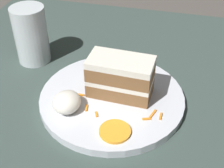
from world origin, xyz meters
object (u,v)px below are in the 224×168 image
at_px(plate, 112,98).
at_px(drinking_glass, 32,38).
at_px(cake_slice, 120,77).
at_px(cream_dollop, 67,102).
at_px(orange_garnish, 115,131).

xyz_separation_m(plate, drinking_glass, (0.11, 0.22, 0.05)).
distance_m(plate, cake_slice, 0.05).
relative_size(cake_slice, cream_dollop, 2.19).
height_order(plate, cake_slice, cake_slice).
bearing_deg(cream_dollop, orange_garnish, -109.52).
distance_m(orange_garnish, drinking_glass, 0.33).
bearing_deg(cake_slice, drinking_glass, -109.52).
height_order(cake_slice, drinking_glass, drinking_glass).
bearing_deg(orange_garnish, cream_dollop, 70.48).
height_order(cake_slice, cream_dollop, cake_slice).
height_order(cream_dollop, orange_garnish, cream_dollop).
bearing_deg(cream_dollop, plate, -49.68).
height_order(plate, drinking_glass, drinking_glass).
xyz_separation_m(plate, orange_garnish, (-0.10, -0.03, 0.01)).
distance_m(cream_dollop, orange_garnish, 0.11).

